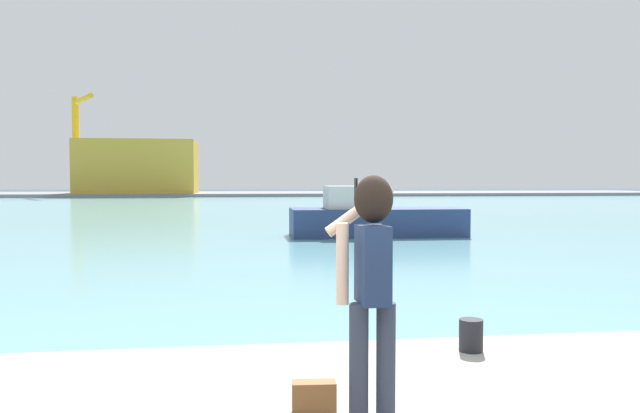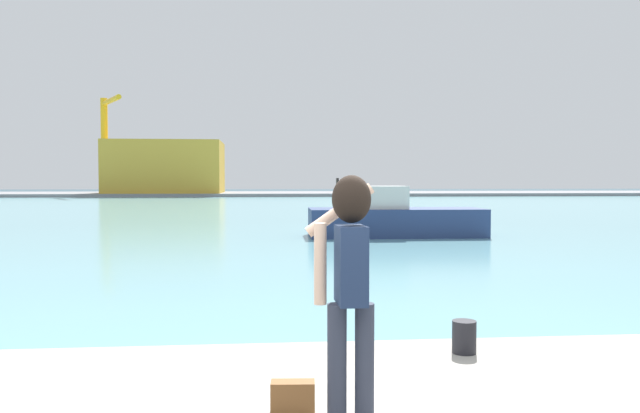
{
  "view_description": "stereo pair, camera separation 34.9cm",
  "coord_description": "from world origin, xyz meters",
  "px_view_note": "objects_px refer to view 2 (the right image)",
  "views": [
    {
      "loc": [
        -0.66,
        -4.34,
        2.33
      ],
      "look_at": [
        0.41,
        3.49,
        2.0
      ],
      "focal_mm": 34.51,
      "sensor_mm": 36.0,
      "label": 1
    },
    {
      "loc": [
        -0.32,
        -4.38,
        2.33
      ],
      "look_at": [
        0.41,
        3.49,
        2.0
      ],
      "focal_mm": 34.51,
      "sensor_mm": 36.0,
      "label": 2
    }
  ],
  "objects_px": {
    "harbor_bollard": "(464,337)",
    "warehouse_left": "(166,167)",
    "port_crane": "(106,135)",
    "handbag": "(293,398)",
    "person_photographer": "(349,270)",
    "boat_moored": "(392,218)"
  },
  "relations": [
    {
      "from": "harbor_bollard",
      "to": "warehouse_left",
      "type": "xyz_separation_m",
      "value": [
        -16.42,
        87.83,
        3.5
      ]
    },
    {
      "from": "harbor_bollard",
      "to": "port_crane",
      "type": "relative_size",
      "value": 0.02
    },
    {
      "from": "handbag",
      "to": "warehouse_left",
      "type": "distance_m",
      "value": 90.52
    },
    {
      "from": "handbag",
      "to": "port_crane",
      "type": "distance_m",
      "value": 90.68
    },
    {
      "from": "person_photographer",
      "to": "handbag",
      "type": "height_order",
      "value": "person_photographer"
    },
    {
      "from": "handbag",
      "to": "harbor_bollard",
      "type": "bearing_deg",
      "value": 39.07
    },
    {
      "from": "handbag",
      "to": "warehouse_left",
      "type": "xyz_separation_m",
      "value": [
        -14.66,
        89.25,
        3.54
      ]
    },
    {
      "from": "port_crane",
      "to": "harbor_bollard",
      "type": "bearing_deg",
      "value": -73.99
    },
    {
      "from": "person_photographer",
      "to": "warehouse_left",
      "type": "distance_m",
      "value": 90.63
    },
    {
      "from": "person_photographer",
      "to": "handbag",
      "type": "distance_m",
      "value": 1.03
    },
    {
      "from": "port_crane",
      "to": "warehouse_left",
      "type": "bearing_deg",
      "value": 12.91
    },
    {
      "from": "person_photographer",
      "to": "harbor_bollard",
      "type": "relative_size",
      "value": 5.43
    },
    {
      "from": "handbag",
      "to": "boat_moored",
      "type": "bearing_deg",
      "value": 76.09
    },
    {
      "from": "handbag",
      "to": "port_crane",
      "type": "relative_size",
      "value": 0.02
    },
    {
      "from": "handbag",
      "to": "port_crane",
      "type": "xyz_separation_m",
      "value": [
        -22.9,
        87.37,
        8.11
      ]
    },
    {
      "from": "person_photographer",
      "to": "handbag",
      "type": "relative_size",
      "value": 5.44
    },
    {
      "from": "warehouse_left",
      "to": "handbag",
      "type": "bearing_deg",
      "value": -80.67
    },
    {
      "from": "handbag",
      "to": "port_crane",
      "type": "bearing_deg",
      "value": 104.69
    },
    {
      "from": "person_photographer",
      "to": "boat_moored",
      "type": "distance_m",
      "value": 21.24
    },
    {
      "from": "harbor_bollard",
      "to": "boat_moored",
      "type": "height_order",
      "value": "boat_moored"
    },
    {
      "from": "handbag",
      "to": "boat_moored",
      "type": "height_order",
      "value": "boat_moored"
    },
    {
      "from": "warehouse_left",
      "to": "port_crane",
      "type": "relative_size",
      "value": 1.19
    }
  ]
}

